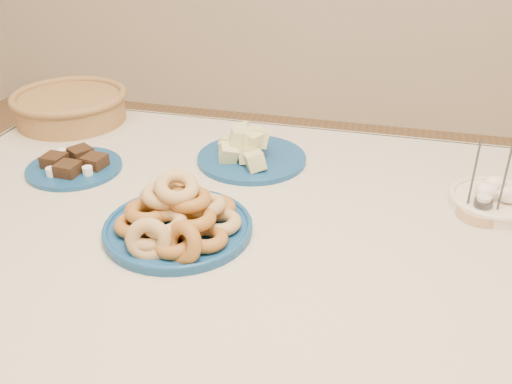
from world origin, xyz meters
TOP-DOWN VIEW (x-y plane):
  - dining_table at (0.00, 0.00)m, footprint 1.71×1.11m
  - donut_platter at (-0.16, -0.09)m, footprint 0.32×0.32m
  - melon_plate at (-0.11, 0.28)m, footprint 0.37×0.37m
  - brownie_plate at (-0.52, 0.12)m, footprint 0.31×0.31m
  - wicker_basket at (-0.71, 0.42)m, footprint 0.38×0.38m
  - candle_holder at (0.46, 0.14)m, footprint 0.12×0.12m
  - egg_bowl at (0.49, 0.19)m, footprint 0.23×0.23m

SIDE VIEW (x-z plane):
  - dining_table at x=0.00m, z-range 0.27..1.02m
  - brownie_plate at x=-0.52m, z-range 0.74..0.78m
  - candle_holder at x=0.46m, z-range 0.68..0.86m
  - egg_bowl at x=0.49m, z-range 0.74..0.80m
  - melon_plate at x=-0.11m, z-range 0.73..0.83m
  - donut_platter at x=-0.16m, z-range 0.71..0.86m
  - wicker_basket at x=-0.71m, z-range 0.75..0.84m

